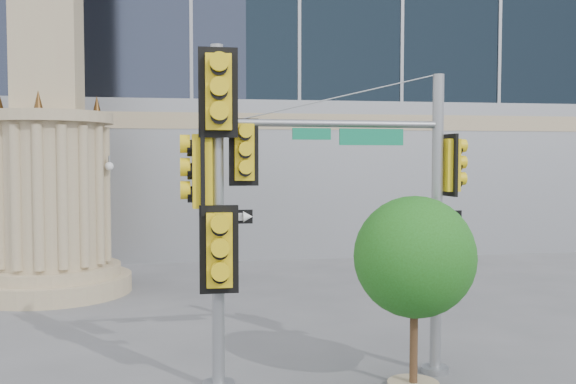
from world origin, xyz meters
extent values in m
cylinder|color=tan|center=(-6.00, 9.00, 0.25)|extent=(4.40, 4.40, 0.50)
cylinder|color=tan|center=(-6.00, 9.00, 0.65)|extent=(3.80, 3.80, 0.30)
cylinder|color=tan|center=(-6.00, 9.00, 2.80)|extent=(3.00, 3.00, 4.00)
cylinder|color=tan|center=(-6.00, 9.00, 4.95)|extent=(3.50, 3.50, 0.30)
cone|color=#472D14|center=(-4.70, 9.00, 5.35)|extent=(0.24, 0.24, 0.50)
cone|color=#472D14|center=(-7.30, 9.00, 5.35)|extent=(0.24, 0.24, 0.50)
cylinder|color=slate|center=(2.15, 0.85, 0.05)|extent=(0.49, 0.49, 0.11)
cylinder|color=slate|center=(2.15, 0.85, 2.64)|extent=(0.19, 0.19, 5.29)
cylinder|color=slate|center=(0.31, 0.74, 4.41)|extent=(3.70, 0.35, 0.12)
cube|color=#0E7851|center=(0.92, 0.76, 4.19)|extent=(1.15, 0.11, 0.28)
cube|color=yellow|center=(-1.28, 0.64, 3.92)|extent=(0.50, 0.28, 1.10)
cube|color=yellow|center=(2.40, 0.87, 3.70)|extent=(0.28, 0.50, 1.10)
cube|color=black|center=(2.16, 0.73, 2.78)|extent=(0.81, 0.08, 0.26)
cube|color=maroon|center=(2.16, 0.73, 2.16)|extent=(0.28, 0.04, 0.41)
cylinder|color=slate|center=(-1.71, 0.58, 2.82)|extent=(0.20, 0.20, 5.65)
cube|color=yellow|center=(-1.70, 0.34, 4.86)|extent=(0.63, 0.33, 1.41)
cube|color=yellow|center=(-1.96, 0.58, 3.61)|extent=(0.33, 0.63, 1.41)
cube|color=yellow|center=(-1.70, 0.34, 2.37)|extent=(0.63, 0.33, 1.41)
cube|color=black|center=(-1.50, 0.45, 2.88)|extent=(0.70, 0.05, 0.23)
cylinder|color=#382314|center=(1.50, 0.18, 0.86)|extent=(0.13, 0.13, 1.72)
sphere|color=#1D5212|center=(1.50, 0.18, 2.20)|extent=(2.01, 2.01, 2.01)
sphere|color=#1D5212|center=(1.93, 0.42, 1.91)|extent=(1.24, 1.24, 1.24)
sphere|color=#1D5212|center=(1.16, -0.06, 1.96)|extent=(1.05, 1.05, 1.05)
camera|label=1|loc=(-2.20, -9.85, 3.82)|focal=40.00mm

